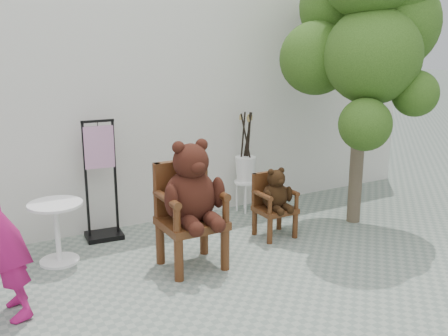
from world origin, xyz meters
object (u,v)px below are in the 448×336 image
Objects in this scene: display_stand at (102,194)px; tree at (368,19)px; chair_small at (275,197)px; chair_big at (191,196)px; stool_bucket at (246,169)px; cafe_table at (57,225)px.

display_stand is 4.00m from tree.
chair_small is 2.53m from tree.
chair_big is at bearing -59.17° from display_stand.
chair_small is 1.03m from stool_bucket.
tree is (1.29, -0.11, 2.18)m from chair_small.
cafe_table is 0.47× the size of display_stand.
tree reaches higher than cafe_table.
stool_bucket is at bearing 134.74° from tree.
chair_big is at bearing -167.44° from chair_small.
display_stand reaches higher than cafe_table.
cafe_table is 0.82m from display_stand.
stool_bucket is 0.38× the size of tree.
chair_big is 2.04× the size of cafe_table.
cafe_table is 4.53m from tree.
tree is at bearing -4.95° from chair_small.
tree reaches higher than chair_small.
chair_small reaches higher than cafe_table.
chair_big is 0.99× the size of stool_bucket.
chair_small is 1.28× the size of cafe_table.
chair_small is at bearing 12.56° from chair_big.
chair_small is 0.59× the size of display_stand.
display_stand reaches higher than stool_bucket.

